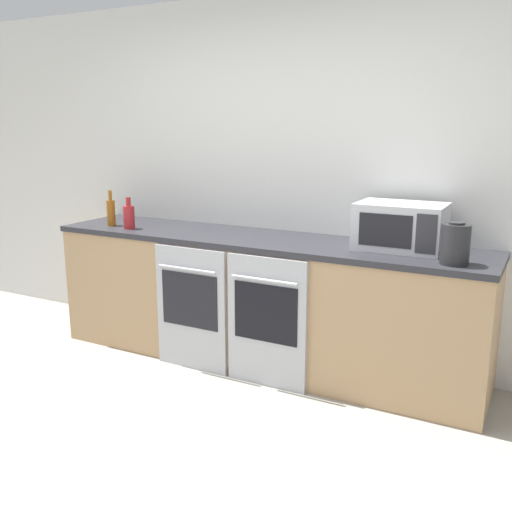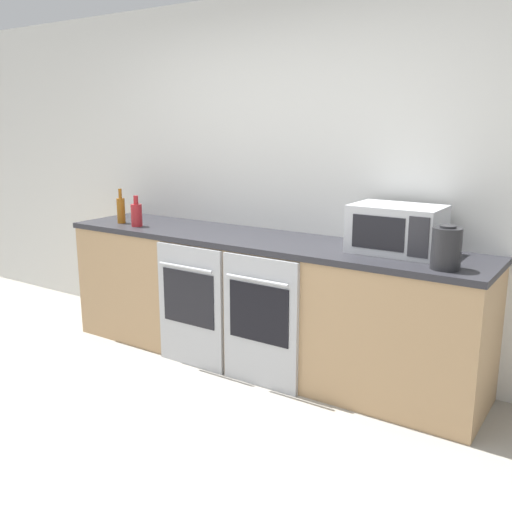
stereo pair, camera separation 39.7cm
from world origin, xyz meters
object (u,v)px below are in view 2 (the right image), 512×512
Objects in this scene: oven_left at (190,306)px; oven_right at (260,322)px; bottle_amber at (121,210)px; kettle at (446,248)px; microwave at (397,229)px; bottle_red at (137,214)px.

oven_left is 0.59m from oven_right.
oven_right is 3.20× the size of bottle_amber.
kettle reaches higher than oven_left.
oven_left is 1.00× the size of oven_right.
microwave is 1.97× the size of bottle_amber.
bottle_red is (-0.66, 0.18, 0.57)m from oven_left.
bottle_amber is (-0.87, 0.21, 0.59)m from oven_left.
microwave is 0.44m from kettle.
bottle_amber is at bearing 171.67° from oven_right.
oven_right is 1.27m from kettle.
kettle is at bearing -1.22° from bottle_amber.
bottle_amber reaches higher than bottle_red.
kettle is (0.37, -0.24, -0.03)m from microwave.
oven_left is at bearing -163.10° from microwave.
oven_left is 1.07m from bottle_amber.
microwave reaches higher than kettle.
bottle_red is at bearing -173.51° from microwave.
oven_left is 1.80m from kettle.
kettle is at bearing -0.41° from bottle_red.
bottle_red is at bearing 179.59° from kettle.
bottle_red is at bearing 165.11° from oven_left.
microwave is (0.74, 0.40, 0.63)m from oven_right.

